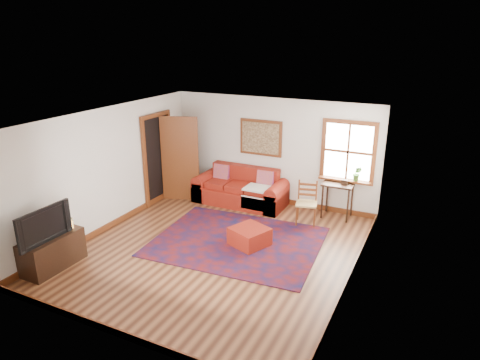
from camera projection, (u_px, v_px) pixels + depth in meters
The scene contains 13 objects.
ground at pixel (217, 249), 8.08m from camera, with size 5.50×5.50×0.00m, color #442112.
room_envelope at pixel (216, 166), 7.56m from camera, with size 5.04×5.54×2.52m.
window at pixel (349, 158), 9.22m from camera, with size 1.18×0.20×1.38m.
doorway at pixel (171, 158), 10.16m from camera, with size 0.89×1.08×2.14m.
framed_artwork at pixel (261, 138), 10.01m from camera, with size 1.05×0.07×0.85m.
persian_rug at pixel (237, 241), 8.37m from camera, with size 3.15×2.52×0.02m, color #5A0E0C.
red_leather_sofa at pixel (241, 191), 10.22m from camera, with size 2.19×0.90×0.86m.
red_ottoman at pixel (250, 237), 8.18m from camera, with size 0.63×0.63×0.36m, color maroon.
side_table at pixel (338, 189), 9.31m from camera, with size 0.66×0.49×0.79m.
ladder_back_chair at pixel (307, 201), 9.06m from camera, with size 0.52×0.50×0.93m.
media_cabinet at pixel (53, 252), 7.38m from camera, with size 0.48×1.07×0.59m, color black.
television at pixel (40, 224), 7.04m from camera, with size 1.04×0.14×0.60m, color black.
candle_hurricane at pixel (70, 224), 7.57m from camera, with size 0.12×0.12×0.18m.
Camera 1 is at (3.55, -6.30, 3.87)m, focal length 32.00 mm.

